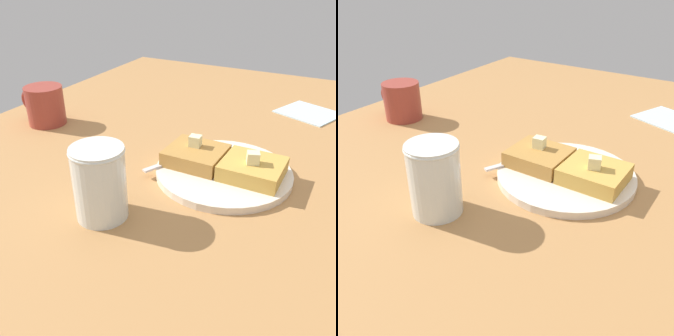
# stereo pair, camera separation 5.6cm
# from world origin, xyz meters

# --- Properties ---
(table_surface) EXTENTS (1.22, 1.22, 0.02)m
(table_surface) POSITION_xyz_m (0.00, 0.00, 0.01)
(table_surface) COLOR #AB7845
(table_surface) RESTS_ON ground
(plate) EXTENTS (0.23, 0.23, 0.01)m
(plate) POSITION_xyz_m (0.05, 0.07, 0.03)
(plate) COLOR silver
(plate) RESTS_ON table_surface
(toast_slice_left) EXTENTS (0.10, 0.09, 0.03)m
(toast_slice_left) POSITION_xyz_m (-0.00, 0.07, 0.05)
(toast_slice_left) COLOR gold
(toast_slice_left) RESTS_ON plate
(toast_slice_middle) EXTENTS (0.10, 0.09, 0.03)m
(toast_slice_middle) POSITION_xyz_m (0.10, 0.07, 0.05)
(toast_slice_middle) COLOR #B27E3A
(toast_slice_middle) RESTS_ON plate
(butter_pat_primary) EXTENTS (0.02, 0.02, 0.02)m
(butter_pat_primary) POSITION_xyz_m (-0.00, 0.08, 0.07)
(butter_pat_primary) COLOR beige
(butter_pat_primary) RESTS_ON toast_slice_left
(butter_pat_secondary) EXTENTS (0.02, 0.02, 0.02)m
(butter_pat_secondary) POSITION_xyz_m (0.10, 0.06, 0.07)
(butter_pat_secondary) COLOR #EFEAB1
(butter_pat_secondary) RESTS_ON toast_slice_middle
(fork) EXTENTS (0.08, 0.15, 0.00)m
(fork) POSITION_xyz_m (0.12, 0.06, 0.04)
(fork) COLOR silver
(fork) RESTS_ON plate
(syrup_jar) EXTENTS (0.07, 0.07, 0.11)m
(syrup_jar) POSITION_xyz_m (0.16, 0.25, 0.07)
(syrup_jar) COLOR #38190A
(syrup_jar) RESTS_ON table_surface
(napkin) EXTENTS (0.16, 0.15, 0.00)m
(napkin) POSITION_xyz_m (-0.03, -0.29, 0.02)
(napkin) COLOR silver
(napkin) RESTS_ON table_surface
(coffee_mug) EXTENTS (0.11, 0.08, 0.08)m
(coffee_mug) POSITION_xyz_m (0.47, 0.03, 0.06)
(coffee_mug) COLOR #99382E
(coffee_mug) RESTS_ON table_surface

